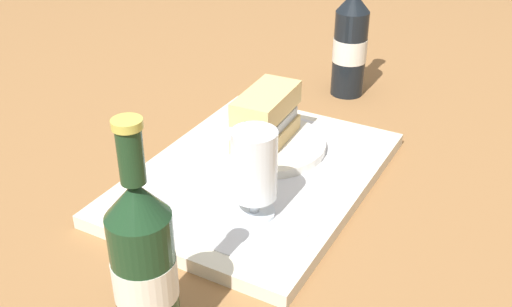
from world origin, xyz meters
name	(u,v)px	position (x,y,z in m)	size (l,w,h in m)	color
ground_plane	(256,182)	(0.00, 0.00, 0.00)	(3.00, 3.00, 0.00)	olive
tray	(256,176)	(0.00, 0.00, 0.01)	(0.44, 0.32, 0.02)	beige
placemat	(256,170)	(0.00, 0.00, 0.02)	(0.38, 0.27, 0.00)	silver
plate	(266,144)	(-0.07, -0.02, 0.03)	(0.19, 0.19, 0.01)	silver
sandwich	(265,117)	(-0.06, -0.02, 0.08)	(0.14, 0.07, 0.08)	tan
beer_glass	(254,170)	(0.10, 0.05, 0.09)	(0.06, 0.06, 0.12)	silver
beer_bottle	(144,266)	(0.33, 0.06, 0.10)	(0.07, 0.07, 0.27)	#19381E
second_bottle	(351,43)	(-0.37, 0.00, 0.10)	(0.07, 0.07, 0.27)	black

